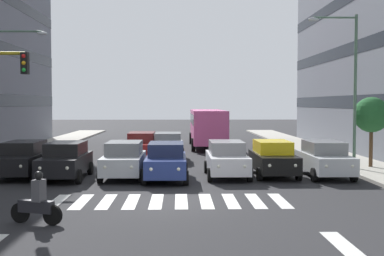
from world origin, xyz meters
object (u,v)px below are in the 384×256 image
Objects in this scene: car_4 at (124,159)px; street_lamp_right at (1,83)px; street_lamp_left at (348,77)px; car_6 at (23,159)px; car_3 at (166,161)px; car_2 at (227,159)px; car_row2_0 at (168,146)px; car_0 at (324,159)px; bus_behind_traffic at (207,124)px; street_tree_1 at (371,115)px; motorcycle_with_rider at (37,202)px; car_5 at (66,160)px; car_1 at (273,158)px; car_row2_1 at (142,146)px.

car_4 is 0.61× the size of street_lamp_right.
street_lamp_left reaches higher than street_lamp_right.
car_3 is at bearing 170.85° from car_6.
car_row2_0 is (2.98, -7.00, 0.00)m from car_2.
car_0 is 0.42× the size of bus_behind_traffic.
car_6 is (6.90, -1.11, 0.00)m from car_3.
street_tree_1 is at bearing -159.21° from street_lamp_left.
car_2 is 11.20m from motorcycle_with_rider.
motorcycle_with_rider is at bearing 77.85° from car_row2_0.
car_row2_0 is (-6.80, -6.75, 0.00)m from car_6.
car_3 is 4.75m from car_5.
street_tree_1 is (-14.46, -11.67, 2.27)m from motorcycle_with_rider.
car_1 is 6.11m from street_lamp_left.
bus_behind_traffic is 18.06m from street_lamp_right.
car_2 is 16.33m from bus_behind_traffic.
car_2 is 12.65m from street_lamp_right.
car_6 is (12.07, -0.02, 0.00)m from car_1.
car_0 is 1.00× the size of car_row2_1.
car_3 is at bearing 102.07° from car_row2_1.
car_5 is 8.82m from motorcycle_with_rider.
street_tree_1 reaches higher than car_5.
street_tree_1 reaches higher than car_row2_0.
car_row2_1 is 2.70× the size of motorcycle_with_rider.
car_6 is (2.16, -0.65, 0.00)m from car_5.
street_lamp_right is (1.94, -2.61, 3.75)m from car_6.
street_tree_1 is at bearing -141.51° from car_0.
car_2 and car_row2_0 have the same top height.
street_lamp_right reaches higher than car_2.
car_5 is 1.00× the size of car_row2_1.
motorcycle_with_rider is (3.48, 16.15, -0.24)m from car_row2_0.
street_lamp_left is 2.55m from street_tree_1.
car_4 reaches higher than motorcycle_with_rider.
car_1 is at bearing -176.72° from car_4.
car_6 is at bearing -1.47° from car_2.
car_5 is 1.19× the size of street_tree_1.
motorcycle_with_rider is at bearing 38.90° from street_tree_1.
car_5 is 0.61× the size of street_lamp_right.
car_row2_0 is 12.04m from street_tree_1.
car_2 is 1.00× the size of car_row2_0.
bus_behind_traffic is at bearing -99.56° from car_3.
street_lamp_left is at bearing -169.38° from car_4.
bus_behind_traffic is 1.43× the size of street_lamp_right.
car_row2_0 is 0.56× the size of street_lamp_left.
car_5 is (7.62, 0.40, 0.00)m from car_2.
bus_behind_traffic is (-9.79, -16.05, 0.97)m from car_6.
street_lamp_left is at bearing 20.79° from street_tree_1.
bus_behind_traffic reaches higher than car_3.
car_2 is at bearing 178.53° from car_6.
car_4 is at bearing 0.56° from car_0.
street_lamp_left is at bearing -139.46° from motorcycle_with_rider.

